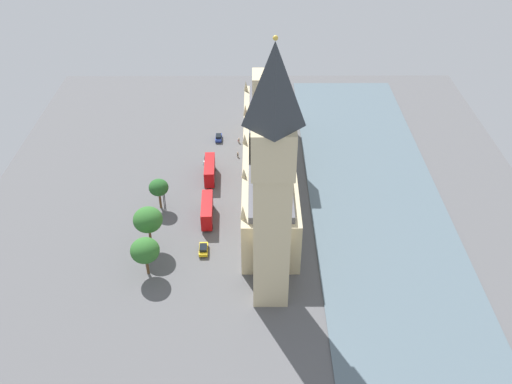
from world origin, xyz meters
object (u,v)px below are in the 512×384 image
clock_tower (272,181)px  car_white_leading (208,159)px  plane_tree_midblock (145,251)px  parliament_building (268,157)px  car_blue_kerbside (219,137)px  double_decker_bus_opposite_hall (210,170)px  double_decker_bus_far_end (207,210)px  street_lamp_slot_11 (164,196)px  pedestrian_near_tower (239,141)px  street_lamp_slot_10 (163,196)px  pedestrian_by_river_gate (238,155)px  plane_tree_corner (159,188)px  car_yellow_cab_under_trees (203,249)px  plane_tree_trailing (148,220)px

clock_tower → car_white_leading: bearing=-72.3°
clock_tower → plane_tree_midblock: size_ratio=6.00×
parliament_building → plane_tree_midblock: size_ratio=7.33×
car_blue_kerbside → double_decker_bus_opposite_hall: size_ratio=0.39×
double_decker_bus_far_end → street_lamp_slot_11: size_ratio=1.80×
car_white_leading → clock_tower: bearing=-70.3°
clock_tower → pedestrian_near_tower: clock_tower is taller
car_blue_kerbside → street_lamp_slot_10: size_ratio=0.67×
parliament_building → double_decker_bus_opposite_hall: (14.83, -1.72, -4.90)m
double_decker_bus_far_end → pedestrian_by_river_gate: bearing=-105.4°
parliament_building → car_blue_kerbside: (13.58, -21.36, -6.65)m
parliament_building → street_lamp_slot_11: bearing=25.5°
pedestrian_by_river_gate → car_blue_kerbside: bearing=-64.9°
parliament_building → street_lamp_slot_11: 27.46m
car_blue_kerbside → parliament_building: bearing=-57.3°
double_decker_bus_opposite_hall → double_decker_bus_far_end: size_ratio=1.00×
car_white_leading → pedestrian_near_tower: 12.98m
parliament_building → clock_tower: bearing=89.6°
clock_tower → pedestrian_by_river_gate: bearing=-81.7°
plane_tree_corner → car_white_leading: bearing=-115.9°
car_yellow_cab_under_trees → car_white_leading: bearing=90.9°
clock_tower → plane_tree_trailing: bearing=-29.3°
pedestrian_by_river_gate → street_lamp_slot_10: 29.63m
pedestrian_near_tower → car_white_leading: bearing=108.0°
street_lamp_slot_10 → car_blue_kerbside: bearing=-108.8°
car_yellow_cab_under_trees → parliament_building: bearing=60.1°
plane_tree_corner → street_lamp_slot_11: bearing=141.2°
double_decker_bus_opposite_hall → pedestrian_near_tower: 19.52m
double_decker_bus_far_end → pedestrian_by_river_gate: double_decker_bus_far_end is taller
pedestrian_near_tower → street_lamp_slot_11: bearing=119.5°
parliament_building → street_lamp_slot_10: parliament_building is taller
clock_tower → plane_tree_midblock: (25.24, -6.15, -21.19)m
pedestrian_near_tower → car_yellow_cab_under_trees: bearing=139.4°
car_white_leading → street_lamp_slot_10: bearing=-110.2°
car_blue_kerbside → clock_tower: bearing=-77.4°
pedestrian_near_tower → parliament_building: bearing=169.0°
parliament_building → street_lamp_slot_10: size_ratio=10.72×
clock_tower → car_blue_kerbside: size_ratio=13.01×
plane_tree_corner → car_blue_kerbside: bearing=-111.1°
parliament_building → plane_tree_midblock: 42.04m
double_decker_bus_far_end → plane_tree_trailing: (11.69, 9.93, 5.01)m
car_yellow_cab_under_trees → car_blue_kerbside: bearing=87.4°
double_decker_bus_opposite_hall → pedestrian_by_river_gate: (-6.96, -10.45, -1.92)m
double_decker_bus_far_end → street_lamp_slot_10: street_lamp_slot_10 is taller
pedestrian_by_river_gate → car_white_leading: bearing=9.5°
clock_tower → car_blue_kerbside: (13.27, -60.87, -26.61)m
pedestrian_near_tower → pedestrian_by_river_gate: 7.63m
double_decker_bus_opposite_hall → plane_tree_corner: plane_tree_corner is taller
pedestrian_by_river_gate → street_lamp_slot_11: (16.72, 23.90, 3.43)m
parliament_building → street_lamp_slot_10: (24.87, 11.84, -3.28)m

